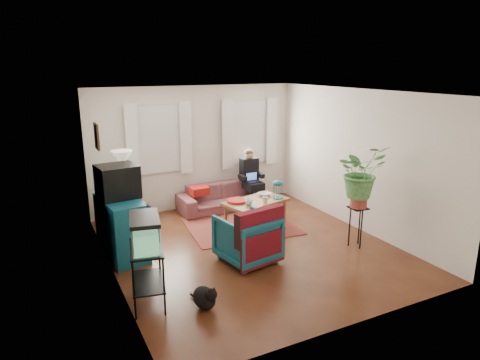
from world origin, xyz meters
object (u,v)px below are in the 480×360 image
dresser (122,228)px  armchair (247,236)px  side_table (125,206)px  plant_stand (357,227)px  sofa (223,193)px  aquarium_stand (148,276)px  coffee_table (256,213)px

dresser → armchair: 2.01m
dresser → armchair: bearing=-38.5°
side_table → dresser: (-0.34, -1.36, 0.10)m
armchair → plant_stand: 1.95m
sofa → side_table: bearing=-179.6°
aquarium_stand → sofa: bearing=62.9°
coffee_table → plant_stand: 1.94m
dresser → plant_stand: size_ratio=1.54×
sofa → plant_stand: 3.04m
aquarium_stand → coffee_table: aquarium_stand is taller
coffee_table → aquarium_stand: bearing=-158.9°
sofa → aquarium_stand: size_ratio=2.38×
coffee_table → plant_stand: bearing=-71.3°
armchair → plant_stand: size_ratio=1.20×
side_table → coffee_table: bearing=-26.5°
sofa → side_table: side_table is taller
side_table → aquarium_stand: bearing=-96.7°
armchair → coffee_table: 1.55m
sofa → coffee_table: 1.17m
coffee_table → armchair: bearing=-138.2°
dresser → coffee_table: 2.60m
side_table → dresser: bearing=-104.1°
side_table → aquarium_stand: (-0.35, -2.97, 0.01)m
aquarium_stand → plant_stand: 3.66m
side_table → plant_stand: bearing=-39.7°
aquarium_stand → coffee_table: size_ratio=0.65×
sofa → dresser: dresser is taller
armchair → plant_stand: bearing=160.1°
dresser → plant_stand: 3.90m
armchair → sofa: bearing=-115.7°
aquarium_stand → coffee_table: 3.19m
side_table → plant_stand: (3.30, -2.74, -0.04)m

